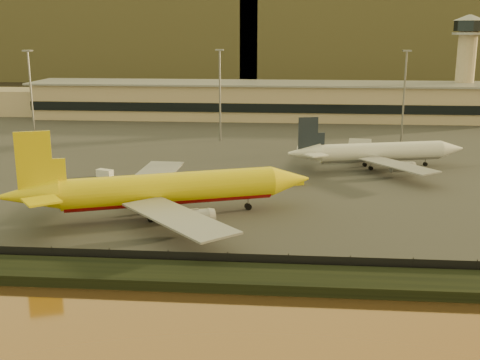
% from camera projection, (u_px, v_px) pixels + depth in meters
% --- Properties ---
extents(ground, '(900.00, 900.00, 0.00)m').
position_uv_depth(ground, '(224.00, 237.00, 92.50)').
color(ground, black).
rests_on(ground, ground).
extents(embankment, '(320.00, 7.00, 1.40)m').
position_uv_depth(embankment, '(209.00, 277.00, 75.91)').
color(embankment, black).
rests_on(embankment, ground).
extents(tarmac, '(320.00, 220.00, 0.20)m').
position_uv_depth(tarmac, '(258.00, 133.00, 184.23)').
color(tarmac, '#2D2D2D').
rests_on(tarmac, ground).
extents(perimeter_fence, '(300.00, 0.05, 2.20)m').
position_uv_depth(perimeter_fence, '(213.00, 261.00, 79.63)').
color(perimeter_fence, black).
rests_on(perimeter_fence, tarmac).
extents(terminal_building, '(202.00, 25.00, 12.60)m').
position_uv_depth(terminal_building, '(223.00, 100.00, 213.44)').
color(terminal_building, tan).
rests_on(terminal_building, tarmac).
extents(control_tower, '(11.20, 11.20, 35.50)m').
position_uv_depth(control_tower, '(466.00, 56.00, 207.90)').
color(control_tower, tan).
rests_on(control_tower, tarmac).
extents(apron_light_masts, '(152.20, 12.20, 25.40)m').
position_uv_depth(apron_light_masts, '(311.00, 88.00, 159.84)').
color(apron_light_masts, slate).
rests_on(apron_light_masts, tarmac).
extents(distant_hills, '(470.00, 160.00, 70.00)m').
position_uv_depth(distant_hills, '(249.00, 28.00, 414.91)').
color(distant_hills, brown).
rests_on(distant_hills, ground).
extents(dhl_cargo_jet, '(50.25, 47.71, 15.49)m').
position_uv_depth(dhl_cargo_jet, '(165.00, 190.00, 100.88)').
color(dhl_cargo_jet, yellow).
rests_on(dhl_cargo_jet, tarmac).
extents(white_narrowbody_jet, '(41.50, 39.67, 12.08)m').
position_uv_depth(white_narrowbody_jet, '(378.00, 152.00, 136.40)').
color(white_narrowbody_jet, silver).
rests_on(white_narrowbody_jet, tarmac).
extents(gse_vehicle_yellow, '(4.08, 3.03, 1.67)m').
position_uv_depth(gse_vehicle_yellow, '(294.00, 181.00, 122.24)').
color(gse_vehicle_yellow, yellow).
rests_on(gse_vehicle_yellow, tarmac).
extents(gse_vehicle_white, '(3.88, 2.80, 1.59)m').
position_uv_depth(gse_vehicle_white, '(105.00, 173.00, 128.91)').
color(gse_vehicle_white, silver).
rests_on(gse_vehicle_white, tarmac).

